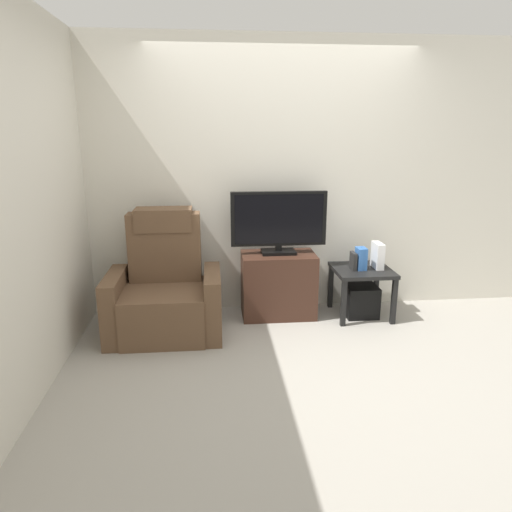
{
  "coord_description": "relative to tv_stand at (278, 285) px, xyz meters",
  "views": [
    {
      "loc": [
        -0.68,
        -3.38,
        1.76
      ],
      "look_at": [
        -0.31,
        0.5,
        0.7
      ],
      "focal_mm": 32.78,
      "sensor_mm": 36.0,
      "label": 1
    }
  ],
  "objects": [
    {
      "name": "ground_plane",
      "position": [
        0.06,
        -0.86,
        -0.31
      ],
      "size": [
        6.4,
        6.4,
        0.0
      ],
      "primitive_type": "plane",
      "color": "#9E998E"
    },
    {
      "name": "wall_back",
      "position": [
        0.06,
        0.27,
        0.99
      ],
      "size": [
        6.4,
        0.06,
        2.6
      ],
      "primitive_type": "cube",
      "color": "beige",
      "rests_on": "ground"
    },
    {
      "name": "wall_side",
      "position": [
        -1.82,
        -0.86,
        0.99
      ],
      "size": [
        0.06,
        4.48,
        2.6
      ],
      "primitive_type": "cube",
      "color": "beige",
      "rests_on": "ground"
    },
    {
      "name": "tv_stand",
      "position": [
        0.0,
        0.0,
        0.0
      ],
      "size": [
        0.7,
        0.42,
        0.62
      ],
      "color": "#3D2319",
      "rests_on": "ground"
    },
    {
      "name": "television",
      "position": [
        0.0,
        0.02,
        0.62
      ],
      "size": [
        0.9,
        0.2,
        0.59
      ],
      "color": "black",
      "rests_on": "tv_stand"
    },
    {
      "name": "recliner_armchair",
      "position": [
        -1.05,
        -0.28,
        0.06
      ],
      "size": [
        0.98,
        0.78,
        1.08
      ],
      "rotation": [
        0.0,
        0.0,
        -0.01
      ],
      "color": "brown",
      "rests_on": "ground"
    },
    {
      "name": "side_table",
      "position": [
        0.8,
        -0.08,
        0.09
      ],
      "size": [
        0.54,
        0.54,
        0.48
      ],
      "color": "black",
      "rests_on": "ground"
    },
    {
      "name": "subwoofer_box",
      "position": [
        0.8,
        -0.08,
        -0.16
      ],
      "size": [
        0.3,
        0.3,
        0.3
      ],
      "primitive_type": "cube",
      "color": "black",
      "rests_on": "ground"
    },
    {
      "name": "book_leftmost",
      "position": [
        0.7,
        -0.1,
        0.25
      ],
      "size": [
        0.04,
        0.13,
        0.17
      ],
      "primitive_type": "cube",
      "color": "#262626",
      "rests_on": "side_table"
    },
    {
      "name": "book_middle",
      "position": [
        0.75,
        -0.1,
        0.27
      ],
      "size": [
        0.05,
        0.14,
        0.21
      ],
      "primitive_type": "cube",
      "color": "#3366B2",
      "rests_on": "side_table"
    },
    {
      "name": "book_rightmost",
      "position": [
        0.79,
        -0.1,
        0.27
      ],
      "size": [
        0.04,
        0.13,
        0.21
      ],
      "primitive_type": "cube",
      "color": "#3366B2",
      "rests_on": "side_table"
    },
    {
      "name": "game_console",
      "position": [
        0.94,
        -0.07,
        0.29
      ],
      "size": [
        0.07,
        0.2,
        0.25
      ],
      "primitive_type": "cube",
      "color": "white",
      "rests_on": "side_table"
    }
  ]
}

